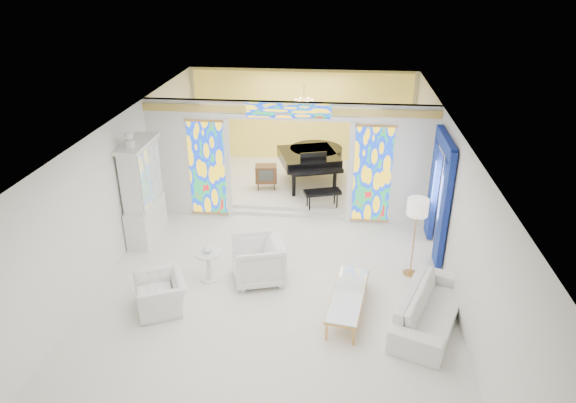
# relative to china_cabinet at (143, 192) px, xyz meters

# --- Properties ---
(floor) EXTENTS (12.00, 12.00, 0.00)m
(floor) POSITION_rel_china_cabinet_xyz_m (3.22, -0.60, -1.17)
(floor) COLOR silver
(floor) RESTS_ON ground
(ceiling) EXTENTS (7.00, 12.00, 0.02)m
(ceiling) POSITION_rel_china_cabinet_xyz_m (3.22, -0.60, 1.83)
(ceiling) COLOR white
(ceiling) RESTS_ON wall_back
(wall_back) EXTENTS (7.00, 0.02, 3.00)m
(wall_back) POSITION_rel_china_cabinet_xyz_m (3.22, 5.40, 0.33)
(wall_back) COLOR silver
(wall_back) RESTS_ON floor
(wall_left) EXTENTS (0.02, 12.00, 3.00)m
(wall_left) POSITION_rel_china_cabinet_xyz_m (-0.28, -0.60, 0.33)
(wall_left) COLOR silver
(wall_left) RESTS_ON floor
(wall_right) EXTENTS (0.02, 12.00, 3.00)m
(wall_right) POSITION_rel_china_cabinet_xyz_m (6.72, -0.60, 0.33)
(wall_right) COLOR silver
(wall_right) RESTS_ON floor
(partition_wall) EXTENTS (7.00, 0.22, 3.00)m
(partition_wall) POSITION_rel_china_cabinet_xyz_m (3.22, 1.40, 0.48)
(partition_wall) COLOR silver
(partition_wall) RESTS_ON floor
(stained_glass_left) EXTENTS (0.90, 0.04, 2.40)m
(stained_glass_left) POSITION_rel_china_cabinet_xyz_m (1.19, 1.29, 0.13)
(stained_glass_left) COLOR gold
(stained_glass_left) RESTS_ON partition_wall
(stained_glass_right) EXTENTS (0.90, 0.04, 2.40)m
(stained_glass_right) POSITION_rel_china_cabinet_xyz_m (5.25, 1.29, 0.13)
(stained_glass_right) COLOR gold
(stained_glass_right) RESTS_ON partition_wall
(stained_glass_transom) EXTENTS (2.00, 0.04, 0.34)m
(stained_glass_transom) POSITION_rel_china_cabinet_xyz_m (3.22, 1.29, 1.65)
(stained_glass_transom) COLOR gold
(stained_glass_transom) RESTS_ON partition_wall
(alcove_platform) EXTENTS (6.80, 3.80, 0.18)m
(alcove_platform) POSITION_rel_china_cabinet_xyz_m (3.22, 3.50, -1.08)
(alcove_platform) COLOR silver
(alcove_platform) RESTS_ON floor
(gold_curtain_back) EXTENTS (6.70, 0.10, 2.90)m
(gold_curtain_back) POSITION_rel_china_cabinet_xyz_m (3.22, 5.28, 0.33)
(gold_curtain_back) COLOR #F5DD55
(gold_curtain_back) RESTS_ON wall_back
(chandelier) EXTENTS (0.48, 0.48, 0.30)m
(chandelier) POSITION_rel_china_cabinet_xyz_m (3.42, 3.40, 1.38)
(chandelier) COLOR #C58944
(chandelier) RESTS_ON ceiling
(blue_drapes) EXTENTS (0.14, 1.85, 2.65)m
(blue_drapes) POSITION_rel_china_cabinet_xyz_m (6.62, 0.10, 0.41)
(blue_drapes) COLOR navy
(blue_drapes) RESTS_ON wall_right
(china_cabinet) EXTENTS (0.56, 1.46, 2.72)m
(china_cabinet) POSITION_rel_china_cabinet_xyz_m (0.00, 0.00, 0.00)
(china_cabinet) COLOR silver
(china_cabinet) RESTS_ON floor
(armchair_left) EXTENTS (1.23, 1.29, 0.65)m
(armchair_left) POSITION_rel_china_cabinet_xyz_m (1.21, -2.63, -0.84)
(armchair_left) COLOR white
(armchair_left) RESTS_ON floor
(armchair_right) EXTENTS (1.25, 1.23, 0.92)m
(armchair_right) POSITION_rel_china_cabinet_xyz_m (2.88, -1.51, -0.71)
(armchair_right) COLOR white
(armchair_right) RESTS_ON floor
(sofa) EXTENTS (1.69, 2.49, 0.68)m
(sofa) POSITION_rel_china_cabinet_xyz_m (6.17, -2.57, -0.83)
(sofa) COLOR white
(sofa) RESTS_ON floor
(side_table) EXTENTS (0.62, 0.62, 0.65)m
(side_table) POSITION_rel_china_cabinet_xyz_m (1.88, -1.61, -0.74)
(side_table) COLOR silver
(side_table) RESTS_ON floor
(vase) EXTENTS (0.19, 0.19, 0.19)m
(vase) POSITION_rel_china_cabinet_xyz_m (1.88, -1.61, -0.42)
(vase) COLOR silver
(vase) RESTS_ON side_table
(coffee_table) EXTENTS (0.85, 1.93, 0.42)m
(coffee_table) POSITION_rel_china_cabinet_xyz_m (4.71, -2.40, -0.79)
(coffee_table) COLOR white
(coffee_table) RESTS_ON floor
(floor_lamp) EXTENTS (0.52, 0.52, 1.73)m
(floor_lamp) POSITION_rel_china_cabinet_xyz_m (6.02, -0.97, 0.31)
(floor_lamp) COLOR #C58944
(floor_lamp) RESTS_ON floor
(grand_piano) EXTENTS (2.09, 3.18, 1.15)m
(grand_piano) POSITION_rel_china_cabinet_xyz_m (3.68, 3.34, -0.21)
(grand_piano) COLOR black
(grand_piano) RESTS_ON alcove_platform
(tv_console) EXTENTS (0.64, 0.48, 0.69)m
(tv_console) POSITION_rel_china_cabinet_xyz_m (2.44, 2.75, -0.54)
(tv_console) COLOR #53351E
(tv_console) RESTS_ON alcove_platform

